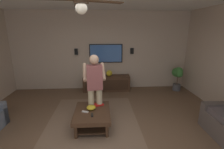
{
  "coord_description": "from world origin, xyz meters",
  "views": [
    {
      "loc": [
        -2.85,
        -0.01,
        2.17
      ],
      "look_at": [
        1.36,
        -0.28,
        1.01
      ],
      "focal_mm": 25.84,
      "sensor_mm": 36.0,
      "label": 1
    }
  ],
  "objects": [
    {
      "name": "wall_back_tv",
      "position": [
        3.15,
        0.0,
        1.43
      ],
      "size": [
        0.1,
        6.67,
        2.85
      ],
      "primitive_type": "cube",
      "color": "#BCA893",
      "rests_on": "ground"
    },
    {
      "name": "remote_black",
      "position": [
        0.28,
        0.22,
        0.41
      ],
      "size": [
        0.15,
        0.05,
        0.02
      ],
      "primitive_type": "cube",
      "rotation": [
        0.0,
        0.0,
        0.04
      ],
      "color": "black",
      "rests_on": "coffee_table"
    },
    {
      "name": "bowl",
      "position": [
        0.55,
        0.26,
        0.45
      ],
      "size": [
        0.21,
        0.21,
        0.1
      ],
      "primitive_type": "ellipsoid",
      "color": "gold",
      "rests_on": "coffee_table"
    },
    {
      "name": "wall_speaker_right",
      "position": [
        3.07,
        0.91,
        1.42
      ],
      "size": [
        0.06,
        0.12,
        0.22
      ],
      "primitive_type": "cube",
      "color": "black"
    },
    {
      "name": "wall_speaker_left",
      "position": [
        3.07,
        -1.14,
        1.43
      ],
      "size": [
        0.06,
        0.12,
        0.22
      ],
      "primitive_type": "cube",
      "color": "black"
    },
    {
      "name": "person_standing",
      "position": [
        0.79,
        0.17,
        0.93
      ],
      "size": [
        0.57,
        0.57,
        1.64
      ],
      "rotation": [
        0.0,
        0.0,
        0.1
      ],
      "color": "#C6B793",
      "rests_on": "ground"
    },
    {
      "name": "media_console",
      "position": [
        2.82,
        -0.17,
        0.28
      ],
      "size": [
        0.45,
        1.7,
        0.55
      ],
      "rotation": [
        0.0,
        0.0,
        3.14
      ],
      "color": "#422B1C",
      "rests_on": "ground"
    },
    {
      "name": "area_rug",
      "position": [
        0.68,
        0.23,
        0.01
      ],
      "size": [
        2.7,
        2.17,
        0.01
      ],
      "primitive_type": "cube",
      "color": "#7A604C",
      "rests_on": "ground"
    },
    {
      "name": "potted_plant_tall",
      "position": [
        2.66,
        -2.77,
        0.57
      ],
      "size": [
        0.55,
        0.33,
        0.9
      ],
      "color": "#4C4C51",
      "rests_on": "ground"
    },
    {
      "name": "tv",
      "position": [
        3.06,
        -0.17,
        1.35
      ],
      "size": [
        0.05,
        1.21,
        0.68
      ],
      "rotation": [
        0.0,
        0.0,
        3.14
      ],
      "color": "black"
    },
    {
      "name": "remote_white",
      "position": [
        0.43,
        0.38,
        0.41
      ],
      "size": [
        0.1,
        0.16,
        0.02
      ],
      "primitive_type": "cube",
      "rotation": [
        0.0,
        0.0,
        4.31
      ],
      "color": "white",
      "rests_on": "coffee_table"
    },
    {
      "name": "vase_round",
      "position": [
        2.82,
        -0.27,
        0.66
      ],
      "size": [
        0.22,
        0.22,
        0.22
      ],
      "primitive_type": "sphere",
      "color": "gold",
      "rests_on": "media_console"
    },
    {
      "name": "coffee_table",
      "position": [
        0.48,
        0.23,
        0.3
      ],
      "size": [
        1.0,
        0.8,
        0.4
      ],
      "color": "#422B1C",
      "rests_on": "ground"
    },
    {
      "name": "ceiling_fan",
      "position": [
        -0.54,
        0.25,
        2.52
      ],
      "size": [
        1.17,
        1.19,
        0.46
      ],
      "color": "#4C3828"
    },
    {
      "name": "ground_plane",
      "position": [
        0.0,
        0.0,
        0.0
      ],
      "size": [
        7.76,
        7.76,
        0.0
      ],
      "primitive_type": "plane",
      "color": "brown"
    },
    {
      "name": "book",
      "position": [
        0.77,
        0.09,
        0.42
      ],
      "size": [
        0.24,
        0.27,
        0.04
      ],
      "primitive_type": "cube",
      "rotation": [
        0.0,
        0.0,
        5.14
      ],
      "color": "red",
      "rests_on": "coffee_table"
    }
  ]
}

